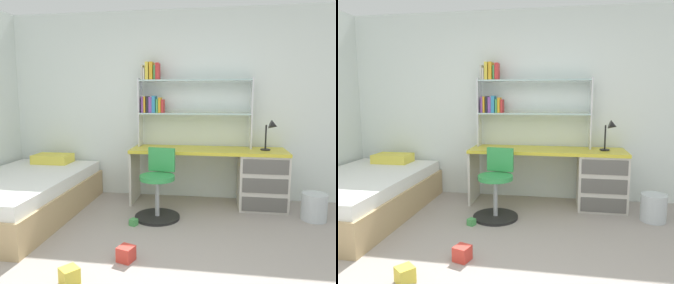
% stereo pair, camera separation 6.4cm
% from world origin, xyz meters
% --- Properties ---
extents(room_shell, '(6.15, 6.16, 2.54)m').
position_xyz_m(room_shell, '(-1.30, 1.30, 1.27)').
color(room_shell, silver).
rests_on(room_shell, ground_plane).
extents(desk, '(1.96, 0.56, 0.73)m').
position_xyz_m(desk, '(0.72, 2.28, 0.40)').
color(desk, gold).
rests_on(desk, ground_plane).
extents(bookshelf_hutch, '(1.48, 0.22, 1.11)m').
position_xyz_m(bookshelf_hutch, '(-0.21, 2.44, 1.38)').
color(bookshelf_hutch, silver).
rests_on(bookshelf_hutch, desk).
extents(desk_lamp, '(0.20, 0.17, 0.38)m').
position_xyz_m(desk_lamp, '(0.98, 2.25, 0.98)').
color(desk_lamp, black).
rests_on(desk_lamp, desk).
extents(swivel_chair, '(0.52, 0.52, 0.79)m').
position_xyz_m(swivel_chair, '(-0.34, 1.73, 0.31)').
color(swivel_chair, black).
rests_on(swivel_chair, ground_plane).
extents(bed_platform, '(1.24, 2.04, 0.60)m').
position_xyz_m(bed_platform, '(-1.93, 1.55, 0.24)').
color(bed_platform, tan).
rests_on(bed_platform, ground_plane).
extents(waste_bin, '(0.28, 0.28, 0.31)m').
position_xyz_m(waste_bin, '(1.43, 1.90, 0.15)').
color(waste_bin, silver).
rests_on(waste_bin, ground_plane).
extents(toy_block_yellow_1, '(0.17, 0.17, 0.12)m').
position_xyz_m(toy_block_yellow_1, '(-0.75, 0.30, 0.06)').
color(toy_block_yellow_1, gold).
rests_on(toy_block_yellow_1, ground_plane).
extents(toy_block_green_2, '(0.10, 0.10, 0.07)m').
position_xyz_m(toy_block_green_2, '(-0.56, 1.44, 0.04)').
color(toy_block_green_2, '#479E51').
rests_on(toy_block_green_2, ground_plane).
extents(toy_block_red_3, '(0.16, 0.16, 0.13)m').
position_xyz_m(toy_block_red_3, '(-0.43, 0.69, 0.06)').
color(toy_block_red_3, red).
rests_on(toy_block_red_3, ground_plane).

